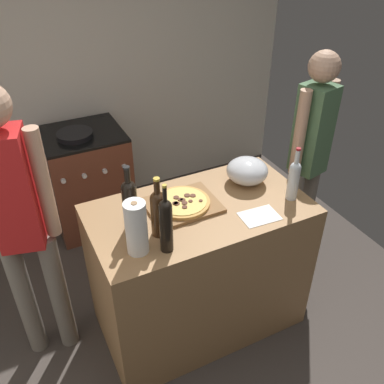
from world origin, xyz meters
TOP-DOWN VIEW (x-y plane):
  - ground_plane at (0.00, 1.25)m, footprint 3.85×3.09m
  - kitchen_wall_rear at (0.00, 2.54)m, footprint 3.85×0.10m
  - counter at (0.22, 0.76)m, footprint 1.26×0.69m
  - cutting_board at (0.14, 0.82)m, footprint 0.40×0.32m
  - pizza at (0.14, 0.82)m, footprint 0.32×0.32m
  - mixing_bowl at (0.61, 0.88)m, footprint 0.25×0.25m
  - paper_towel_roll at (-0.21, 0.58)m, footprint 0.11×0.11m
  - wine_bottle_dark at (0.75, 0.62)m, footprint 0.06×0.06m
  - wine_bottle_clear at (-0.08, 0.53)m, footprint 0.07×0.07m
  - wine_bottle_amber at (-0.07, 0.66)m, footprint 0.08×0.08m
  - wine_bottle_green at (-0.18, 0.76)m, footprint 0.08×0.08m
  - recipe_sheet at (0.48, 0.55)m, footprint 0.22×0.16m
  - stove at (-0.12, 2.14)m, footprint 0.63×0.61m
  - person_in_stripes at (-0.70, 1.00)m, footprint 0.37×0.25m
  - person_in_red at (1.18, 0.98)m, footprint 0.35×0.24m

SIDE VIEW (x-z plane):
  - ground_plane at x=0.00m, z-range -0.02..0.00m
  - stove at x=-0.12m, z-range -0.02..0.90m
  - counter at x=0.22m, z-range 0.00..0.94m
  - recipe_sheet at x=0.48m, z-range 0.94..0.94m
  - person_in_red at x=1.18m, z-range 0.12..1.76m
  - cutting_board at x=0.14m, z-range 0.94..0.96m
  - pizza at x=0.14m, z-range 0.95..0.98m
  - person_in_stripes at x=-0.70m, z-range 0.14..1.88m
  - mixing_bowl at x=0.61m, z-range 0.94..1.09m
  - wine_bottle_dark at x=0.75m, z-range 0.91..1.24m
  - paper_towel_roll at x=-0.21m, z-range 0.93..1.23m
  - wine_bottle_amber at x=-0.07m, z-range 0.91..1.25m
  - wine_bottle_clear at x=-0.08m, z-range 0.91..1.29m
  - wine_bottle_green at x=-0.18m, z-range 0.91..1.29m
  - kitchen_wall_rear at x=0.00m, z-range 0.00..2.60m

